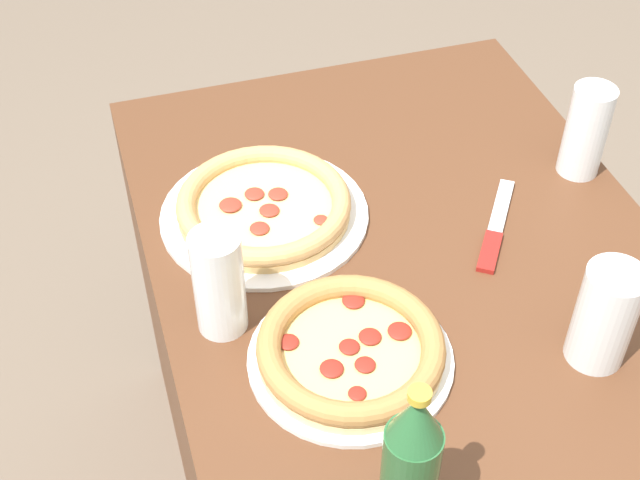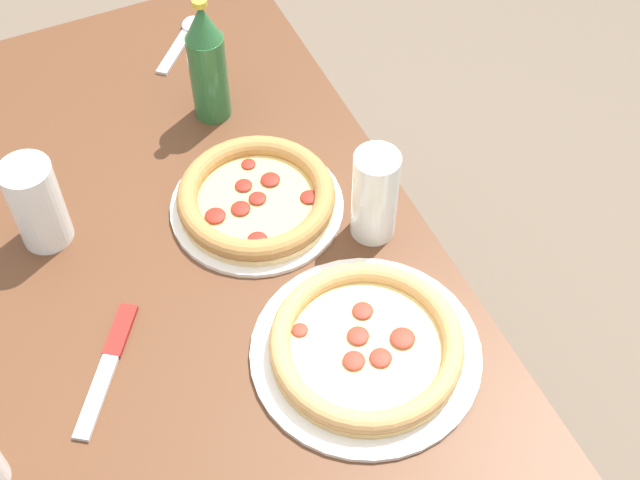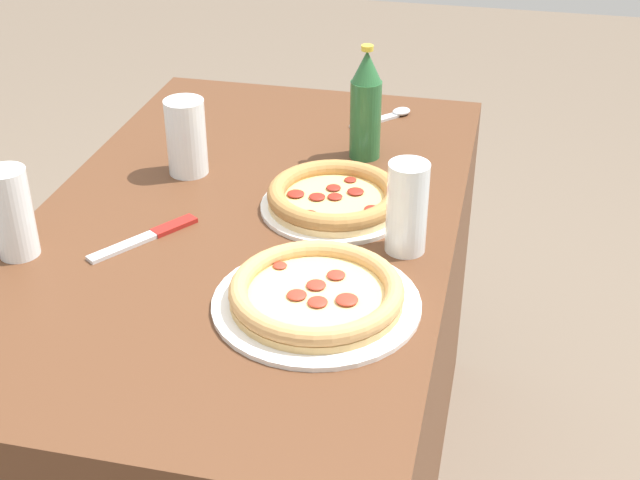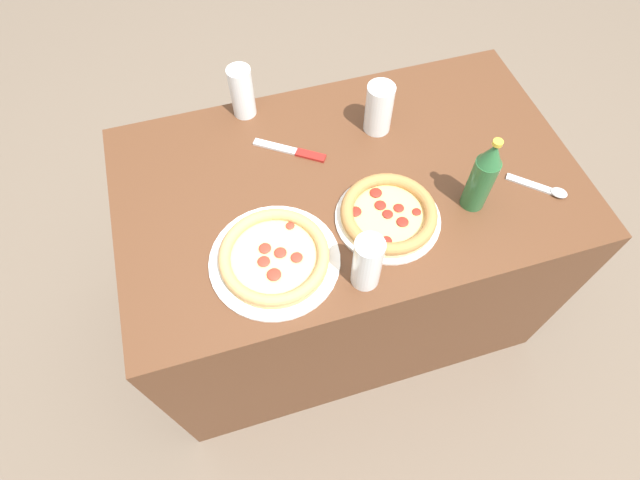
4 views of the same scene
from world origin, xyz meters
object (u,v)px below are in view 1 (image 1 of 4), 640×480
Objects in this scene: pizza_veggie at (351,350)px; glass_lemonade at (585,134)px; glass_mango_juice at (604,320)px; pizza_salami at (264,207)px; beer_bottle at (411,464)px; knife at (496,229)px; glass_iced_tea at (219,288)px.

glass_lemonade is (0.26, -0.47, 0.05)m from pizza_veggie.
glass_lemonade is (0.35, -0.17, 0.00)m from glass_mango_juice.
pizza_salami is at bearing 6.88° from pizza_veggie.
glass_mango_juice is 0.35m from beer_bottle.
pizza_salami is 2.06× the size of glass_lemonade.
knife is at bearing 116.59° from glass_lemonade.
beer_bottle is at bearing 143.14° from knife.
beer_bottle reaches higher than knife.
pizza_veggie is 0.24m from beer_bottle.
beer_bottle is at bearing -158.99° from glass_iced_tea.
glass_iced_tea is at bearing 150.89° from pizza_salami.
pizza_veggie is 1.45× the size of knife.
pizza_veggie is 1.74× the size of glass_lemonade.
glass_lemonade is 0.67× the size of beer_bottle.
knife is at bearing -112.08° from pizza_salami.
glass_lemonade is 0.22m from knife.
glass_iced_tea is 1.03× the size of glass_lemonade.
beer_bottle reaches higher than pizza_salami.
pizza_salami is 2.13× the size of glass_mango_juice.
pizza_veggie is at bearing -173.12° from pizza_salami.
glass_iced_tea is 0.36m from beer_bottle.
glass_mango_juice is at bearing -65.40° from beer_bottle.
pizza_salami is at bearing 2.54° from beer_bottle.
glass_lemonade is at bearing -63.41° from knife.
knife is at bearing -59.02° from pizza_veggie.
glass_iced_tea is at bearing 66.76° from glass_mango_juice.
pizza_salami is 1.18× the size of pizza_veggie.
glass_mango_juice is at bearing -104.91° from pizza_veggie.
pizza_salami is 0.51m from glass_lemonade.
glass_iced_tea reaches higher than pizza_veggie.
glass_mango_juice is (-0.08, -0.30, 0.04)m from pizza_veggie.
pizza_salami is at bearing 67.92° from knife.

